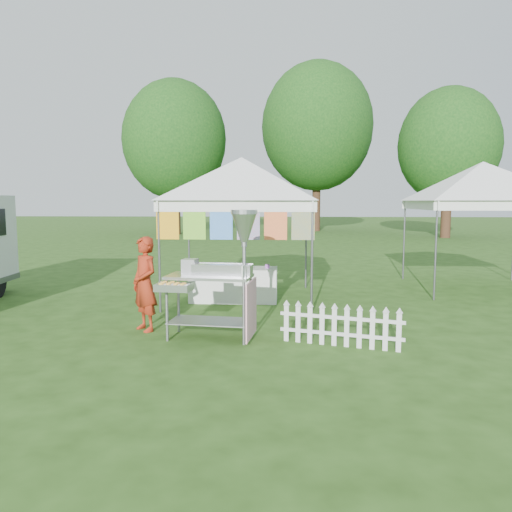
{
  "coord_description": "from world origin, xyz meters",
  "views": [
    {
      "loc": [
        0.95,
        -7.04,
        2.09
      ],
      "look_at": [
        0.4,
        1.89,
        1.1
      ],
      "focal_mm": 35.0,
      "sensor_mm": 36.0,
      "label": 1
    }
  ],
  "objects": [
    {
      "name": "tree_right",
      "position": [
        10.0,
        22.0,
        5.18
      ],
      "size": [
        5.6,
        5.6,
        8.42
      ],
      "color": "#362013",
      "rests_on": "ground"
    },
    {
      "name": "display_table",
      "position": [
        -0.14,
        3.2,
        0.35
      ],
      "size": [
        1.8,
        0.7,
        0.7
      ],
      "primitive_type": "cube",
      "color": "white",
      "rests_on": "ground"
    },
    {
      "name": "picket_fence",
      "position": [
        1.74,
        0.04,
        0.29
      ],
      "size": [
        1.73,
        0.53,
        0.56
      ],
      "rotation": [
        0.0,
        0.0,
        -0.28
      ],
      "color": "silver",
      "rests_on": "ground"
    },
    {
      "name": "donut_cart",
      "position": [
        -0.01,
        0.33,
        1.15
      ],
      "size": [
        1.49,
        0.93,
        1.96
      ],
      "rotation": [
        0.0,
        0.0,
        -0.11
      ],
      "color": "gray",
      "rests_on": "ground"
    },
    {
      "name": "canopy_right",
      "position": [
        5.5,
        5.0,
        2.99
      ],
      "size": [
        4.24,
        4.24,
        3.45
      ],
      "color": "#59595E",
      "rests_on": "ground"
    },
    {
      "name": "tree_mid",
      "position": [
        3.0,
        28.0,
        7.14
      ],
      "size": [
        7.6,
        7.6,
        11.52
      ],
      "color": "#362013",
      "rests_on": "ground"
    },
    {
      "name": "canopy_main",
      "position": [
        0.0,
        3.49,
        2.99
      ],
      "size": [
        4.24,
        4.24,
        3.45
      ],
      "color": "#59595E",
      "rests_on": "ground"
    },
    {
      "name": "vendor",
      "position": [
        -1.32,
        0.75,
        0.76
      ],
      "size": [
        0.65,
        0.65,
        1.53
      ],
      "primitive_type": "imported",
      "rotation": [
        0.0,
        0.0,
        -0.78
      ],
      "color": "maroon",
      "rests_on": "ground"
    },
    {
      "name": "ground",
      "position": [
        0.0,
        0.0,
        0.0
      ],
      "size": [
        120.0,
        120.0,
        0.0
      ],
      "primitive_type": "plane",
      "color": "#274714",
      "rests_on": "ground"
    },
    {
      "name": "tree_left",
      "position": [
        -6.0,
        24.0,
        5.83
      ],
      "size": [
        6.4,
        6.4,
        9.53
      ],
      "color": "#362013",
      "rests_on": "ground"
    }
  ]
}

